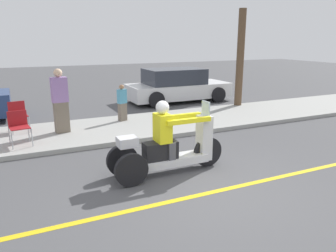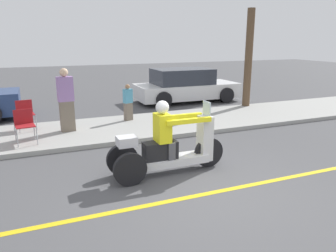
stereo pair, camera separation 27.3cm
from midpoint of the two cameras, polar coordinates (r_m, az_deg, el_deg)
ground_plane at (r=5.87m, az=5.55°, el=-11.61°), size 60.00×60.00×0.00m
lane_stripe at (r=5.76m, az=3.41°, el=-12.07°), size 24.00×0.12×0.01m
sidewalk_strip at (r=9.84m, az=-8.10°, el=-0.29°), size 28.00×2.80×0.12m
motorcycle_trike at (r=6.48m, az=-1.29°, el=-3.79°), size 2.42×0.65×1.49m
spectator_by_tree at (r=10.35m, az=-8.73°, el=3.91°), size 0.31×0.24×1.14m
spectator_far_back at (r=9.38m, az=-19.04°, el=3.94°), size 0.43×0.28×1.74m
folding_chair_curbside at (r=10.04m, az=-25.41°, el=2.02°), size 0.52×0.52×0.82m
folding_chair_set_back at (r=8.71m, az=-25.39°, el=0.25°), size 0.52×0.52×0.82m
parked_car_lot_left at (r=14.08m, az=1.04°, el=6.98°), size 4.38×2.00×1.41m
tree_trunk at (r=12.85m, az=11.86°, el=11.47°), size 0.28×0.28×3.58m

